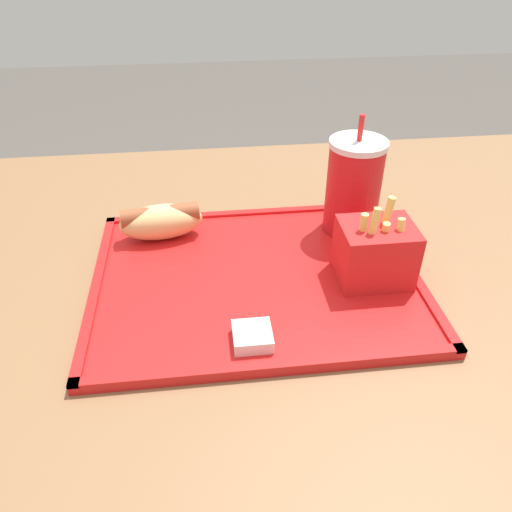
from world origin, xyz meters
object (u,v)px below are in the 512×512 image
at_px(soda_cup, 353,187).
at_px(hot_dog_far, 161,220).
at_px(fries_carton, 375,252).
at_px(sauce_cup_mayo, 252,336).

xyz_separation_m(soda_cup, hot_dog_far, (-0.27, 0.01, -0.04)).
relative_size(soda_cup, hot_dog_far, 1.40).
bearing_deg(fries_carton, soda_cup, 88.75).
distance_m(soda_cup, fries_carton, 0.12).
bearing_deg(fries_carton, hot_dog_far, 154.69).
height_order(hot_dog_far, sauce_cup_mayo, hot_dog_far).
bearing_deg(sauce_cup_mayo, hot_dog_far, 114.96).
bearing_deg(fries_carton, sauce_cup_mayo, -149.40).
bearing_deg(hot_dog_far, fries_carton, -25.31).
bearing_deg(soda_cup, fries_carton, -91.25).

